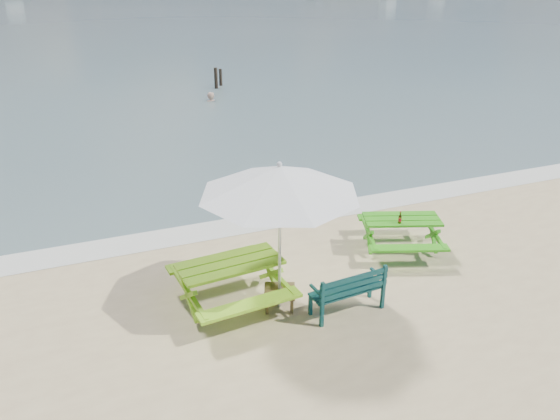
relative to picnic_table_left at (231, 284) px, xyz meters
name	(u,v)px	position (x,y,z in m)	size (l,w,h in m)	color
sea	(75,5)	(1.65, 83.34, -0.40)	(300.00, 300.00, 0.00)	slate
foam_strip	(262,221)	(1.65, 2.94, -0.39)	(22.00, 0.90, 0.01)	silver
picnic_table_left	(231,284)	(0.00, 0.00, 0.00)	(1.91, 2.09, 0.84)	#7BBA1C
picnic_table_right	(400,235)	(3.82, 0.61, -0.05)	(2.01, 2.11, 0.73)	#349E17
park_bench	(347,299)	(1.76, -0.92, -0.16)	(1.33, 0.54, 0.80)	#0D3838
side_table	(280,298)	(0.75, -0.38, -0.22)	(0.68, 0.68, 0.34)	brown
patio_umbrella	(280,180)	(0.75, -0.38, 1.95)	(3.42, 3.42, 2.59)	silver
beer_bottle	(400,219)	(3.64, 0.42, 0.41)	(0.06, 0.06, 0.25)	#964C15
swimmer	(211,112)	(3.79, 15.33, -0.89)	(0.74, 0.61, 1.73)	tan
mooring_pilings	(218,80)	(4.91, 17.96, -0.05)	(0.56, 0.76, 1.19)	black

